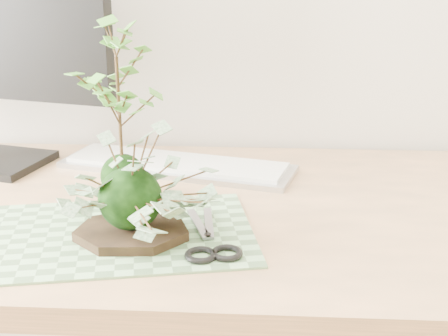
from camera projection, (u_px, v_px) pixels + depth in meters
The scene contains 7 objects.
desk at pixel (187, 249), 1.13m from camera, with size 1.60×0.70×0.74m.
cutting_mat at pixel (116, 234), 0.98m from camera, with size 0.43×0.28×0.00m, color #4D6F45.
stone_dish at pixel (132, 232), 0.96m from camera, with size 0.18×0.18×0.01m, color black.
ivy_kokedama at pixel (129, 170), 0.93m from camera, with size 0.31×0.31×0.20m.
maple_kokedama at pixel (117, 68), 1.06m from camera, with size 0.20×0.20×0.33m.
keyboard at pixel (177, 165), 1.28m from camera, with size 0.50×0.26×0.02m.
scissors at pixel (207, 247), 0.92m from camera, with size 0.09×0.20×0.01m.
Camera 1 is at (0.06, 0.22, 1.16)m, focal length 50.00 mm.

